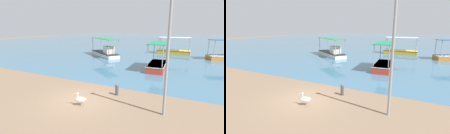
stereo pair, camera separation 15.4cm
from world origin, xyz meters
TOP-DOWN VIEW (x-y plane):
  - ground at (0.00, 0.00)m, footprint 120.00×120.00m
  - harbor_water at (0.00, 48.00)m, footprint 110.00×90.00m
  - fishing_boat_outer at (-6.39, 14.95)m, footprint 6.31×5.28m
  - fishing_boat_center at (2.64, 21.98)m, footprint 5.27×2.04m
  - fishing_boat_far_left at (2.61, 10.06)m, footprint 2.11×4.70m
  - pelican at (0.57, -0.70)m, footprint 0.73×0.53m
  - lamp_post at (5.12, 0.34)m, footprint 0.28×0.28m
  - mooring_bollard at (1.80, 1.68)m, footprint 0.24×0.24m

SIDE VIEW (x-z plane):
  - ground at x=0.00m, z-range 0.00..0.00m
  - harbor_water at x=0.00m, z-range 0.00..0.00m
  - pelican at x=0.57m, z-range -0.02..0.78m
  - mooring_bollard at x=1.80m, z-range 0.03..0.81m
  - fishing_boat_center at x=2.64m, z-range -0.85..1.87m
  - fishing_boat_far_left at x=2.61m, z-range -0.88..1.97m
  - fishing_boat_outer at x=-6.39m, z-range -0.74..1.96m
  - lamp_post at x=5.12m, z-range 0.36..6.61m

